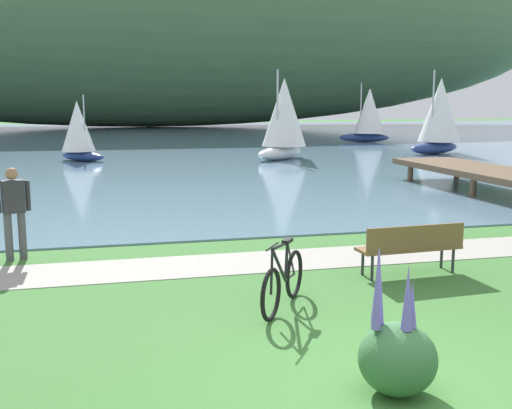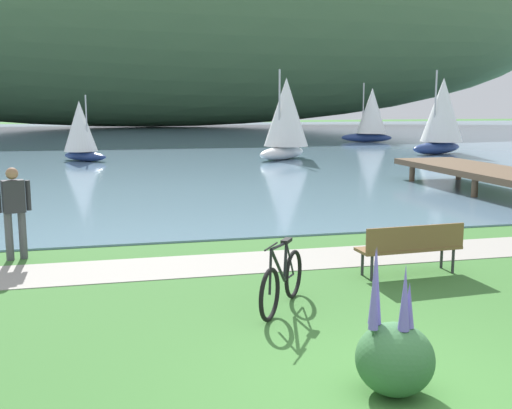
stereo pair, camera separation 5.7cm
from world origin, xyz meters
name	(u,v)px [view 1 (the left image)]	position (x,y,z in m)	size (l,w,h in m)	color
ground_plane	(408,396)	(0.00, 0.00, 0.00)	(200.00, 200.00, 0.00)	#3D7533
bay_water	(141,138)	(0.00, 47.26, 0.02)	(180.00, 80.00, 0.04)	#6B8EA8
distant_hillside	(147,13)	(2.50, 72.49, 13.71)	(112.91, 28.00, 27.34)	#4C7047
shoreline_path	(268,261)	(0.00, 5.37, 0.01)	(60.00, 1.50, 0.01)	#A39E93
park_bench_near_camera	(411,245)	(2.09, 3.94, 0.52)	(1.83, 0.59, 0.88)	brown
bicycle_leaning_near_bench	(283,281)	(-0.47, 2.81, 0.40)	(1.05, 1.50, 1.01)	black
person_at_shoreline	(14,207)	(-4.49, 6.62, 0.98)	(0.58, 0.33, 1.71)	#4C4C51
echium_bush_beside_closest	(397,354)	(-0.09, 0.09, 0.41)	(0.78, 0.78, 1.50)	#386B3D
sailboat_nearest_to_shore	(369,114)	(16.18, 37.33, 2.08)	(3.82, 2.85, 4.34)	navy
sailboat_mid_bay	(284,118)	(6.04, 25.10, 2.16)	(3.65, 3.55, 4.51)	white
sailboat_toward_hillside	(439,115)	(15.57, 26.31, 2.23)	(4.08, 3.11, 4.66)	navy
sailboat_far_off	(78,130)	(-4.14, 26.50, 1.57)	(2.60, 2.59, 3.25)	navy
pier_dock	(501,175)	(9.00, 11.26, 0.69)	(2.40, 10.00, 0.80)	brown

